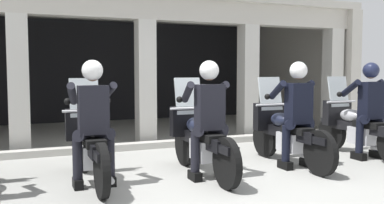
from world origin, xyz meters
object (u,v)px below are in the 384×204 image
at_px(police_officer_left, 93,112).
at_px(police_officer_right, 297,105).
at_px(motorcycle_far_right, 356,126).
at_px(motorcycle_left, 90,143).
at_px(police_officer_center, 209,109).
at_px(motorcycle_center, 200,139).
at_px(motorcycle_right, 286,132).
at_px(police_officer_far_right, 369,102).

xyz_separation_m(police_officer_left, police_officer_right, (2.97, -0.13, 0.00)).
relative_size(police_officer_right, motorcycle_far_right, 0.78).
bearing_deg(motorcycle_far_right, motorcycle_left, -171.24).
relative_size(motorcycle_left, police_officer_center, 1.29).
bearing_deg(motorcycle_center, police_officer_center, -85.09).
height_order(motorcycle_right, police_officer_far_right, police_officer_far_right).
xyz_separation_m(police_officer_left, motorcycle_right, (2.97, 0.16, -0.44)).
xyz_separation_m(motorcycle_far_right, police_officer_far_right, (-0.00, -0.28, 0.44)).
bearing_deg(police_officer_left, police_officer_right, 6.91).
xyz_separation_m(police_officer_left, motorcycle_far_right, (4.45, 0.23, -0.44)).
relative_size(motorcycle_right, police_officer_right, 1.29).
bearing_deg(motorcycle_center, police_officer_left, -171.83).
relative_size(motorcycle_center, motorcycle_right, 1.00).
height_order(motorcycle_left, police_officer_far_right, police_officer_far_right).
relative_size(motorcycle_center, motorcycle_far_right, 1.00).
height_order(police_officer_right, motorcycle_far_right, police_officer_right).
bearing_deg(motorcycle_left, police_officer_right, 1.48).
bearing_deg(motorcycle_right, motorcycle_far_right, 7.23).
distance_m(police_officer_left, police_officer_far_right, 4.45).
bearing_deg(police_officer_left, motorcycle_far_right, 12.38).
xyz_separation_m(police_officer_center, police_officer_far_right, (2.97, 0.16, 0.00)).
bearing_deg(police_officer_far_right, motorcycle_left, -174.88).
bearing_deg(police_officer_center, motorcycle_center, 94.91).
bearing_deg(police_officer_center, police_officer_right, 8.18).
xyz_separation_m(police_officer_center, motorcycle_far_right, (2.97, 0.44, -0.44)).
relative_size(motorcycle_left, police_officer_left, 1.29).
relative_size(police_officer_left, police_officer_far_right, 1.00).
xyz_separation_m(motorcycle_right, police_officer_right, (-0.00, -0.28, 0.44)).
distance_m(police_officer_center, police_officer_far_right, 2.97).
xyz_separation_m(motorcycle_center, motorcycle_far_right, (2.97, 0.16, 0.00)).
height_order(police_officer_right, police_officer_far_right, same).
distance_m(motorcycle_left, police_officer_left, 0.52).
bearing_deg(police_officer_far_right, motorcycle_right, -178.49).
bearing_deg(police_officer_left, motorcycle_center, 12.38).
bearing_deg(police_officer_left, motorcycle_right, 12.38).
relative_size(police_officer_left, motorcycle_right, 0.78).
bearing_deg(police_officer_left, motorcycle_left, 99.12).
height_order(police_officer_center, motorcycle_far_right, police_officer_center).
distance_m(police_officer_right, police_officer_far_right, 1.49).
bearing_deg(motorcycle_left, motorcycle_right, 6.91).
distance_m(police_officer_left, motorcycle_far_right, 4.48).
height_order(motorcycle_center, police_officer_right, police_officer_right).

